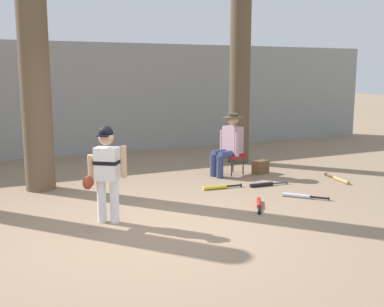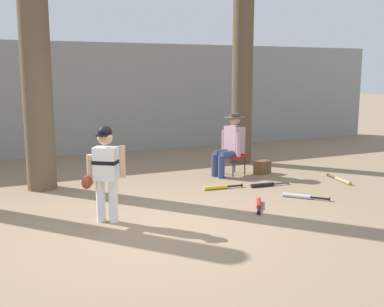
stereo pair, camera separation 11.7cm
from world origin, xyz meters
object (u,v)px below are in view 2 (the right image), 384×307
(bat_black_composite, at_px, (265,185))
(bat_red_barrel, at_px, (259,204))
(tree_behind_spectator, at_px, (243,47))
(bat_aluminum_silver, at_px, (300,196))
(bat_yellow_trainer, at_px, (219,187))
(tree_near_player, at_px, (34,30))
(handbag_beside_stool, at_px, (262,167))
(young_ballplayer, at_px, (105,168))
(bat_wood_tan, at_px, (341,180))
(seated_spectator, at_px, (230,143))
(folding_stool, at_px, (234,156))

(bat_black_composite, bearing_deg, bat_red_barrel, -127.58)
(tree_behind_spectator, bearing_deg, bat_aluminum_silver, -102.23)
(bat_yellow_trainer, bearing_deg, tree_near_player, 154.78)
(tree_near_player, distance_m, handbag_beside_stool, 4.87)
(handbag_beside_stool, distance_m, bat_red_barrel, 2.33)
(young_ballplayer, height_order, handbag_beside_stool, young_ballplayer)
(bat_red_barrel, distance_m, bat_black_composite, 1.27)
(young_ballplayer, relative_size, bat_red_barrel, 2.01)
(tree_behind_spectator, xyz_separation_m, handbag_beside_stool, (-0.21, -1.20, -2.38))
(handbag_beside_stool, relative_size, bat_aluminum_silver, 0.58)
(bat_wood_tan, height_order, bat_black_composite, same)
(seated_spectator, xyz_separation_m, bat_aluminum_silver, (0.20, -1.95, -0.61))
(young_ballplayer, relative_size, bat_black_composite, 1.74)
(bat_yellow_trainer, bearing_deg, seated_spectator, 51.24)
(seated_spectator, distance_m, bat_wood_tan, 2.16)
(handbag_beside_stool, bearing_deg, young_ballplayer, -154.39)
(folding_stool, bearing_deg, handbag_beside_stool, -16.58)
(bat_black_composite, bearing_deg, seated_spectator, 96.64)
(seated_spectator, bearing_deg, folding_stool, 11.18)
(young_ballplayer, height_order, seated_spectator, young_ballplayer)
(bat_aluminum_silver, xyz_separation_m, bat_red_barrel, (-0.85, -0.12, 0.00))
(handbag_beside_stool, distance_m, bat_aluminum_silver, 1.86)
(young_ballplayer, distance_m, bat_red_barrel, 2.39)
(handbag_beside_stool, height_order, bat_yellow_trainer, handbag_beside_stool)
(folding_stool, height_order, bat_wood_tan, folding_stool)
(tree_behind_spectator, height_order, bat_yellow_trainer, tree_behind_spectator)
(folding_stool, height_order, bat_aluminum_silver, folding_stool)
(tree_near_player, bearing_deg, bat_red_barrel, -41.34)
(tree_near_player, relative_size, bat_wood_tan, 7.88)
(bat_aluminum_silver, bearing_deg, tree_behind_spectator, 77.77)
(folding_stool, bearing_deg, bat_yellow_trainer, -131.75)
(tree_behind_spectator, bearing_deg, bat_yellow_trainer, -128.89)
(tree_behind_spectator, height_order, young_ballplayer, tree_behind_spectator)
(tree_near_player, bearing_deg, bat_aluminum_silver, -32.72)
(bat_yellow_trainer, bearing_deg, handbag_beside_stool, 28.71)
(bat_yellow_trainer, bearing_deg, bat_red_barrel, -86.92)
(handbag_beside_stool, height_order, bat_aluminum_silver, handbag_beside_stool)
(young_ballplayer, distance_m, handbag_beside_stool, 4.00)
(tree_behind_spectator, xyz_separation_m, bat_yellow_trainer, (-1.57, -1.95, -2.48))
(tree_behind_spectator, relative_size, bat_red_barrel, 8.91)
(handbag_beside_stool, bearing_deg, folding_stool, 163.42)
(young_ballplayer, height_order, bat_aluminum_silver, young_ballplayer)
(tree_near_player, height_order, bat_red_barrel, tree_near_player)
(tree_near_player, distance_m, young_ballplayer, 3.02)
(tree_near_player, bearing_deg, handbag_beside_stool, -7.64)
(tree_near_player, relative_size, bat_aluminum_silver, 10.15)
(young_ballplayer, height_order, bat_yellow_trainer, young_ballplayer)
(seated_spectator, bearing_deg, bat_black_composite, -83.36)
(tree_near_player, xyz_separation_m, bat_aluminum_silver, (3.67, -2.36, -2.64))
(folding_stool, xyz_separation_m, handbag_beside_stool, (0.55, -0.16, -0.23))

